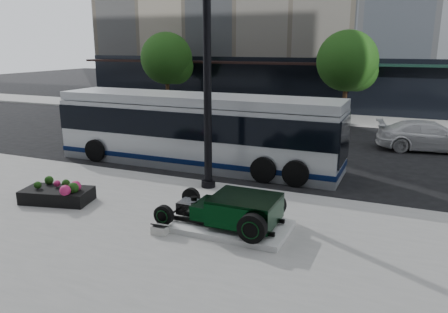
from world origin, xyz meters
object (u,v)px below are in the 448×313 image
at_px(white_sedan, 430,136).
at_px(transit_bus, 196,130).
at_px(lamppost, 207,68).
at_px(flower_planter, 57,194).
at_px(hot_rod, 237,209).

bearing_deg(white_sedan, transit_bus, 116.57).
bearing_deg(white_sedan, lamppost, 133.55).
bearing_deg(flower_planter, white_sedan, 49.23).
bearing_deg(lamppost, white_sedan, 52.73).
xyz_separation_m(flower_planter, white_sedan, (10.90, 12.64, 0.33)).
relative_size(lamppost, white_sedan, 1.82).
relative_size(lamppost, transit_bus, 0.72).
height_order(lamppost, white_sedan, lamppost).
xyz_separation_m(transit_bus, white_sedan, (9.08, 6.54, -0.79)).
bearing_deg(flower_planter, hot_rod, 2.18).
relative_size(hot_rod, transit_bus, 0.27).
xyz_separation_m(hot_rod, flower_planter, (-5.98, -0.23, -0.33)).
relative_size(flower_planter, transit_bus, 0.19).
height_order(hot_rod, white_sedan, white_sedan).
height_order(hot_rod, transit_bus, transit_bus).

